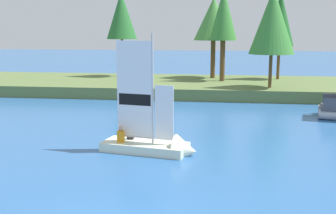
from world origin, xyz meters
The scene contains 7 objects.
shore_bank centered at (0.00, 27.55, 0.45)m, with size 80.00×10.84×0.90m, color #5B703D.
shoreline_tree_left centered at (-7.15, 30.42, 6.56)m, with size 2.81×2.81×7.88m.
shoreline_tree_midleft centered at (1.36, 30.24, 6.18)m, with size 3.55×3.55×7.23m.
shoreline_tree_centre centered at (2.25, 28.01, 6.44)m, with size 2.32×2.32×7.83m.
shoreline_tree_midright centered at (5.92, 24.10, 5.88)m, with size 3.39×3.39×7.43m.
shoreline_tree_right centered at (7.16, 30.03, 6.14)m, with size 2.46×2.46×7.63m.
sailboat centered at (-0.13, 8.61, 0.38)m, with size 4.40×2.21×5.61m.
Camera 1 is at (2.67, -9.14, 5.29)m, focal length 45.88 mm.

